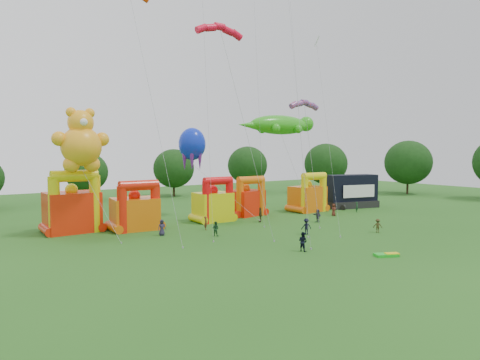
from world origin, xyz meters
TOP-DOWN VIEW (x-y plane):
  - ground at (0.00, 0.00)m, footprint 160.00×160.00m
  - tree_ring at (-1.21, 0.63)m, footprint 126.46×128.59m
  - bouncy_castle_0 at (-17.87, 28.85)m, footprint 5.80×4.73m
  - bouncy_castle_1 at (-11.42, 26.14)m, footprint 5.52×4.60m
  - bouncy_castle_2 at (-0.77, 26.06)m, footprint 4.56×3.66m
  - bouncy_castle_3 at (5.75, 27.91)m, footprint 5.56×4.87m
  - bouncy_castle_4 at (16.02, 25.89)m, footprint 5.26×4.40m
  - stage_trailer at (24.88, 25.23)m, footprint 9.03×5.13m
  - teddy_bear_kite at (-16.95, 24.39)m, footprint 6.04×8.44m
  - gecko_kite at (15.15, 30.43)m, footprint 15.08×8.71m
  - octopus_kite at (1.39, 28.27)m, footprint 7.26×11.06m
  - parafoil_kites at (-8.36, 16.66)m, footprint 23.86×13.03m
  - diamond_kites at (0.97, 16.17)m, footprint 15.10×18.32m
  - folded_kite_bundle at (2.37, 1.42)m, footprint 2.23×1.74m
  - spectator_0 at (-10.30, 21.16)m, footprint 0.94×0.69m
  - spectator_1 at (-4.66, 21.34)m, footprint 0.59×0.69m
  - spectator_2 at (-5.53, 17.67)m, footprint 0.95×0.98m
  - spectator_3 at (3.23, 12.68)m, footprint 1.33×1.03m
  - spectator_4 at (3.95, 22.13)m, footprint 1.11×1.15m
  - spectator_5 at (10.14, 17.93)m, footprint 0.74×1.63m
  - spectator_6 at (15.80, 20.45)m, footprint 0.86×0.56m
  - spectator_7 at (21.42, 21.07)m, footprint 0.68×0.67m
  - spectator_8 at (-2.45, 7.05)m, footprint 0.87×1.02m
  - spectator_9 at (10.75, 8.95)m, footprint 1.13×1.15m

SIDE VIEW (x-z plane):
  - ground at x=0.00m, z-range 0.00..0.00m
  - folded_kite_bundle at x=2.37m, z-range -0.02..0.29m
  - spectator_7 at x=21.42m, z-range 0.00..1.58m
  - spectator_9 at x=10.75m, z-range 0.00..1.59m
  - spectator_2 at x=-5.53m, z-range 0.00..1.60m
  - spectator_1 at x=-4.66m, z-range 0.00..1.60m
  - spectator_5 at x=10.14m, z-range 0.00..1.70m
  - spectator_6 at x=15.80m, z-range 0.00..1.73m
  - spectator_0 at x=-10.30m, z-range 0.00..1.78m
  - spectator_3 at x=3.23m, z-range 0.00..1.81m
  - spectator_8 at x=-2.45m, z-range 0.00..1.81m
  - spectator_4 at x=3.95m, z-range 0.00..1.92m
  - bouncy_castle_3 at x=5.75m, z-range -0.67..5.04m
  - bouncy_castle_1 at x=-11.42m, z-range -0.71..5.22m
  - bouncy_castle_2 at x=-0.77m, z-range -0.70..5.24m
  - bouncy_castle_4 at x=16.02m, z-range -0.72..5.30m
  - stage_trailer at x=24.88m, z-range -0.10..5.31m
  - bouncy_castle_0 at x=-17.87m, z-range -0.88..6.29m
  - octopus_kite at x=1.39m, z-range -1.55..11.10m
  - tree_ring at x=-1.21m, z-range 0.22..12.30m
  - teddy_bear_kite at x=-16.95m, z-range 0.02..14.05m
  - gecko_kite at x=15.15m, z-range 3.16..18.28m
  - parafoil_kites at x=-8.36m, z-range -1.48..26.27m
  - diamond_kites at x=0.97m, z-range -5.47..37.15m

